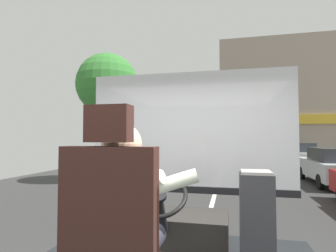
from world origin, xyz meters
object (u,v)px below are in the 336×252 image
object	(u,v)px
steering_console	(171,232)
parked_car_silver	(335,166)
fare_box	(257,229)
parked_car_black	(282,152)
bus_driver	(125,211)
parked_car_white	(296,155)

from	to	relation	value
steering_console	parked_car_silver	distance (m)	9.90
fare_box	parked_car_black	size ratio (longest dim) A/B	0.21
fare_box	parked_car_silver	bearing A→B (deg)	68.46
bus_driver	parked_car_white	size ratio (longest dim) A/B	0.19
steering_console	parked_car_black	world-z (taller)	steering_console
parked_car_white	fare_box	bearing A→B (deg)	-103.17
fare_box	parked_car_black	world-z (taller)	fare_box
bus_driver	fare_box	bearing A→B (deg)	44.89
parked_car_black	fare_box	bearing A→B (deg)	-100.27
parked_car_white	parked_car_black	distance (m)	4.75
steering_console	parked_car_black	distance (m)	20.11
fare_box	parked_car_silver	size ratio (longest dim) A/B	0.23
bus_driver	parked_car_silver	bearing A→B (deg)	66.21
bus_driver	parked_car_white	bearing A→B (deg)	74.87
bus_driver	steering_console	xyz separation A→B (m)	(0.00, 1.19, -0.51)
bus_driver	parked_car_white	world-z (taller)	bus_driver
fare_box	parked_car_white	xyz separation A→B (m)	(3.58, 15.29, -0.32)
steering_console	parked_car_white	bearing A→B (deg)	73.72
parked_car_white	parked_car_black	world-z (taller)	parked_car_white
steering_console	parked_car_white	size ratio (longest dim) A/B	0.26
parked_car_silver	parked_car_white	xyz separation A→B (m)	(-0.08, 6.01, 0.05)
bus_driver	parked_car_white	distance (m)	16.64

